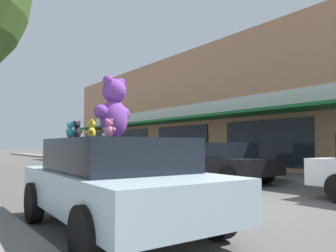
{
  "coord_description": "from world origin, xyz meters",
  "views": [
    {
      "loc": [
        -5.47,
        -4.85,
        1.3
      ],
      "look_at": [
        -0.85,
        1.35,
        1.75
      ],
      "focal_mm": 35.0,
      "sensor_mm": 36.0,
      "label": 1
    }
  ],
  "objects_px": {
    "plush_art_car": "(117,181)",
    "teddy_bear_black": "(77,130)",
    "teddy_bear_teal": "(70,130)",
    "parked_car_far_center": "(218,161)",
    "teddy_bear_brown": "(115,132)",
    "teddy_bear_giant": "(114,108)",
    "teddy_bear_pink": "(109,128)",
    "teddy_bear_white": "(105,134)",
    "teddy_bear_yellow": "(92,130)"
  },
  "relations": [
    {
      "from": "plush_art_car",
      "to": "teddy_bear_black",
      "type": "xyz_separation_m",
      "value": [
        -0.32,
        0.85,
        0.8
      ]
    },
    {
      "from": "teddy_bear_teal",
      "to": "parked_car_far_center",
      "type": "distance_m",
      "value": 7.56
    },
    {
      "from": "teddy_bear_brown",
      "to": "teddy_bear_black",
      "type": "xyz_separation_m",
      "value": [
        -0.73,
        0.02,
        0.01
      ]
    },
    {
      "from": "plush_art_car",
      "to": "teddy_bear_giant",
      "type": "relative_size",
      "value": 4.34
    },
    {
      "from": "plush_art_car",
      "to": "teddy_bear_pink",
      "type": "bearing_deg",
      "value": -122.6
    },
    {
      "from": "teddy_bear_white",
      "to": "parked_car_far_center",
      "type": "relative_size",
      "value": 0.05
    },
    {
      "from": "plush_art_car",
      "to": "teddy_bear_giant",
      "type": "xyz_separation_m",
      "value": [
        -0.11,
        -0.09,
        1.1
      ]
    },
    {
      "from": "teddy_bear_giant",
      "to": "teddy_bear_black",
      "type": "bearing_deg",
      "value": -95.97
    },
    {
      "from": "teddy_bear_giant",
      "to": "teddy_bear_yellow",
      "type": "bearing_deg",
      "value": -97.85
    },
    {
      "from": "parked_car_far_center",
      "to": "teddy_bear_brown",
      "type": "bearing_deg",
      "value": -152.76
    },
    {
      "from": "plush_art_car",
      "to": "teddy_bear_pink",
      "type": "relative_size",
      "value": 16.64
    },
    {
      "from": "teddy_bear_giant",
      "to": "plush_art_car",
      "type": "bearing_deg",
      "value": -158.04
    },
    {
      "from": "teddy_bear_white",
      "to": "teddy_bear_black",
      "type": "xyz_separation_m",
      "value": [
        -0.59,
        -0.12,
        0.04
      ]
    },
    {
      "from": "teddy_bear_brown",
      "to": "teddy_bear_teal",
      "type": "bearing_deg",
      "value": 67.09
    },
    {
      "from": "teddy_bear_white",
      "to": "teddy_bear_brown",
      "type": "distance_m",
      "value": 0.2
    },
    {
      "from": "teddy_bear_brown",
      "to": "teddy_bear_black",
      "type": "relative_size",
      "value": 0.93
    },
    {
      "from": "parked_car_far_center",
      "to": "plush_art_car",
      "type": "bearing_deg",
      "value": -148.23
    },
    {
      "from": "teddy_bear_pink",
      "to": "teddy_bear_brown",
      "type": "bearing_deg",
      "value": -70.32
    },
    {
      "from": "teddy_bear_white",
      "to": "teddy_bear_yellow",
      "type": "xyz_separation_m",
      "value": [
        -0.49,
        -0.5,
        0.04
      ]
    },
    {
      "from": "teddy_bear_black",
      "to": "parked_car_far_center",
      "type": "relative_size",
      "value": 0.08
    },
    {
      "from": "teddy_bear_yellow",
      "to": "teddy_bear_pink",
      "type": "bearing_deg",
      "value": 12.22
    },
    {
      "from": "teddy_bear_giant",
      "to": "teddy_bear_pink",
      "type": "distance_m",
      "value": 0.75
    },
    {
      "from": "plush_art_car",
      "to": "parked_car_far_center",
      "type": "bearing_deg",
      "value": 34.39
    },
    {
      "from": "teddy_bear_giant",
      "to": "teddy_bear_white",
      "type": "distance_m",
      "value": 1.18
    },
    {
      "from": "teddy_bear_giant",
      "to": "teddy_bear_pink",
      "type": "height_order",
      "value": "teddy_bear_giant"
    },
    {
      "from": "teddy_bear_yellow",
      "to": "parked_car_far_center",
      "type": "bearing_deg",
      "value": 142.16
    },
    {
      "from": "teddy_bear_teal",
      "to": "teddy_bear_brown",
      "type": "bearing_deg",
      "value": -81.16
    },
    {
      "from": "teddy_bear_white",
      "to": "teddy_bear_brown",
      "type": "xyz_separation_m",
      "value": [
        0.14,
        -0.14,
        0.03
      ]
    },
    {
      "from": "teddy_bear_pink",
      "to": "parked_car_far_center",
      "type": "xyz_separation_m",
      "value": [
        6.42,
        4.35,
        -0.77
      ]
    },
    {
      "from": "plush_art_car",
      "to": "teddy_bear_black",
      "type": "relative_size",
      "value": 12.94
    },
    {
      "from": "teddy_bear_pink",
      "to": "parked_car_far_center",
      "type": "distance_m",
      "value": 7.79
    },
    {
      "from": "plush_art_car",
      "to": "teddy_bear_teal",
      "type": "height_order",
      "value": "teddy_bear_teal"
    },
    {
      "from": "teddy_bear_brown",
      "to": "teddy_bear_black",
      "type": "distance_m",
      "value": 0.73
    },
    {
      "from": "teddy_bear_brown",
      "to": "teddy_bear_teal",
      "type": "distance_m",
      "value": 1.28
    },
    {
      "from": "teddy_bear_pink",
      "to": "teddy_bear_giant",
      "type": "bearing_deg",
      "value": -72.23
    },
    {
      "from": "plush_art_car",
      "to": "parked_car_far_center",
      "type": "height_order",
      "value": "plush_art_car"
    },
    {
      "from": "plush_art_car",
      "to": "teddy_bear_brown",
      "type": "distance_m",
      "value": 1.21
    },
    {
      "from": "teddy_bear_white",
      "to": "teddy_bear_pink",
      "type": "height_order",
      "value": "teddy_bear_pink"
    },
    {
      "from": "teddy_bear_giant",
      "to": "teddy_bear_black",
      "type": "height_order",
      "value": "teddy_bear_giant"
    },
    {
      "from": "teddy_bear_white",
      "to": "parked_car_far_center",
      "type": "distance_m",
      "value": 6.35
    },
    {
      "from": "plush_art_car",
      "to": "teddy_bear_black",
      "type": "bearing_deg",
      "value": 113.45
    },
    {
      "from": "teddy_bear_teal",
      "to": "teddy_bear_pink",
      "type": "height_order",
      "value": "same"
    },
    {
      "from": "teddy_bear_brown",
      "to": "teddy_bear_yellow",
      "type": "distance_m",
      "value": 0.72
    },
    {
      "from": "teddy_bear_white",
      "to": "teddy_bear_yellow",
      "type": "bearing_deg",
      "value": 108.27
    },
    {
      "from": "plush_art_car",
      "to": "teddy_bear_giant",
      "type": "bearing_deg",
      "value": -136.73
    },
    {
      "from": "teddy_bear_black",
      "to": "parked_car_far_center",
      "type": "xyz_separation_m",
      "value": [
        6.28,
        2.84,
        -0.81
      ]
    },
    {
      "from": "teddy_bear_white",
      "to": "teddy_bear_yellow",
      "type": "height_order",
      "value": "teddy_bear_yellow"
    },
    {
      "from": "teddy_bear_brown",
      "to": "plush_art_car",
      "type": "bearing_deg",
      "value": 99.46
    },
    {
      "from": "teddy_bear_yellow",
      "to": "teddy_bear_black",
      "type": "distance_m",
      "value": 0.39
    },
    {
      "from": "teddy_bear_white",
      "to": "teddy_bear_black",
      "type": "relative_size",
      "value": 0.71
    }
  ]
}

